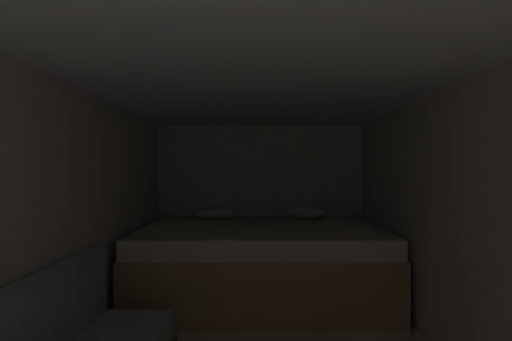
{
  "coord_description": "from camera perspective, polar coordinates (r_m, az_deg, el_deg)",
  "views": [
    {
      "loc": [
        -0.05,
        -0.41,
        1.37
      ],
      "look_at": [
        -0.05,
        2.59,
        1.36
      ],
      "focal_mm": 27.74,
      "sensor_mm": 36.0,
      "label": 1
    }
  ],
  "objects": [
    {
      "name": "wall_right",
      "position": [
        2.83,
        29.83,
        -7.9
      ],
      "size": [
        0.05,
        5.36,
        1.95
      ],
      "primitive_type": "cube",
      "color": "beige",
      "rests_on": "ground"
    },
    {
      "name": "bed",
      "position": [
        4.32,
        0.61,
        -13.07
      ],
      "size": [
        2.52,
        1.72,
        0.91
      ],
      "color": "tan",
      "rests_on": "ground"
    },
    {
      "name": "wall_back",
      "position": [
        5.15,
        0.49,
        -4.31
      ],
      "size": [
        2.74,
        0.05,
        1.95
      ],
      "primitive_type": "cube",
      "color": "beige",
      "rests_on": "ground"
    },
    {
      "name": "wall_left",
      "position": [
        2.78,
        -28.17,
        -8.04
      ],
      "size": [
        0.05,
        5.36,
        1.95
      ],
      "primitive_type": "cube",
      "color": "beige",
      "rests_on": "ground"
    },
    {
      "name": "ceiling_slab",
      "position": [
        2.51,
        1.11,
        14.13
      ],
      "size": [
        2.74,
        5.36,
        0.05
      ],
      "primitive_type": "cube",
      "color": "white",
      "rests_on": "wall_left"
    }
  ]
}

